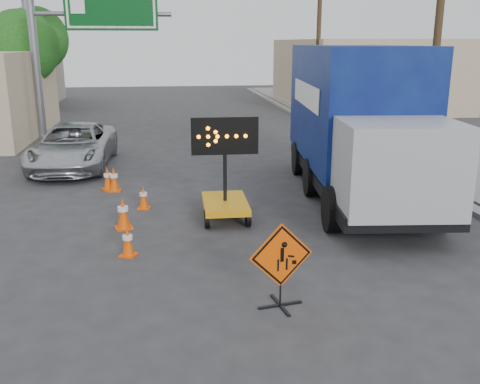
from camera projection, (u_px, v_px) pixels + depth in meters
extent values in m
plane|color=#2D2D30|center=(236.00, 342.00, 8.14)|extent=(100.00, 100.00, 0.00)
cube|color=gray|center=(354.00, 145.00, 23.39)|extent=(0.40, 60.00, 0.12)
cube|color=gray|center=(404.00, 144.00, 23.69)|extent=(4.00, 60.00, 0.15)
cube|color=#C0AE8A|center=(362.00, 73.00, 37.86)|extent=(10.00, 14.00, 4.60)
cylinder|color=slate|center=(36.00, 66.00, 23.52)|extent=(0.36, 0.36, 6.80)
cylinder|color=slate|center=(102.00, 14.00, 23.32)|extent=(6.00, 0.20, 0.20)
cube|color=#054114|center=(111.00, 7.00, 23.18)|extent=(4.00, 0.10, 2.00)
cube|color=silver|center=(111.00, 7.00, 23.12)|extent=(3.80, 0.01, 1.80)
cylinder|color=slate|center=(29.00, 41.00, 30.58)|extent=(0.44, 0.44, 9.00)
cylinder|color=#432F1C|center=(437.00, 39.00, 17.53)|extent=(0.26, 0.26, 9.00)
cylinder|color=#432F1C|center=(318.00, 41.00, 30.88)|extent=(0.26, 0.26, 9.00)
cylinder|color=#432F1C|center=(27.00, 98.00, 27.61)|extent=(0.28, 0.28, 3.25)
sphere|color=#174A15|center=(21.00, 47.00, 26.92)|extent=(3.71, 3.71, 3.71)
cylinder|color=#432F1C|center=(40.00, 84.00, 35.06)|extent=(0.28, 0.28, 3.58)
sphere|color=#174A15|center=(36.00, 39.00, 34.30)|extent=(4.10, 4.10, 4.10)
cube|color=black|center=(280.00, 305.00, 9.24)|extent=(0.81, 0.19, 0.04)
cube|color=black|center=(280.00, 305.00, 9.24)|extent=(0.19, 0.81, 0.04)
cylinder|color=black|center=(280.00, 289.00, 9.16)|extent=(0.03, 0.03, 0.63)
cube|color=#EA4C04|center=(281.00, 255.00, 8.99)|extent=(1.13, 0.22, 1.14)
cube|color=black|center=(281.00, 255.00, 8.99)|extent=(1.05, 0.19, 1.07)
cube|color=orange|center=(225.00, 204.00, 13.70)|extent=(1.15, 1.87, 0.17)
cylinder|color=black|center=(225.00, 163.00, 13.41)|extent=(0.09, 0.09, 2.04)
cube|color=black|center=(225.00, 136.00, 13.22)|extent=(1.67, 0.13, 0.93)
imported|color=#B6B8BD|center=(74.00, 146.00, 19.32)|extent=(2.77, 5.71, 1.57)
cube|color=black|center=(356.00, 175.00, 15.57)|extent=(3.62, 9.20, 0.34)
cube|color=#070C52|center=(350.00, 104.00, 15.90)|extent=(3.52, 7.21, 3.36)
cube|color=#9EA0A5|center=(415.00, 167.00, 11.86)|extent=(2.78, 2.28, 2.02)
cube|color=#EA4C04|center=(128.00, 255.00, 11.44)|extent=(0.43, 0.43, 0.03)
cone|color=#EA4C04|center=(128.00, 241.00, 11.35)|extent=(0.26, 0.26, 0.62)
cylinder|color=silver|center=(127.00, 237.00, 11.33)|extent=(0.21, 0.21, 0.09)
cube|color=#EA4C04|center=(124.00, 228.00, 13.10)|extent=(0.50, 0.50, 0.03)
cone|color=#EA4C04|center=(123.00, 212.00, 13.00)|extent=(0.31, 0.31, 0.76)
cylinder|color=silver|center=(123.00, 209.00, 12.97)|extent=(0.26, 0.26, 0.11)
cube|color=#EA4C04|center=(144.00, 208.00, 14.67)|extent=(0.37, 0.37, 0.03)
cone|color=#EA4C04|center=(143.00, 197.00, 14.58)|extent=(0.26, 0.26, 0.62)
cylinder|color=silver|center=(143.00, 194.00, 14.56)|extent=(0.21, 0.21, 0.09)
cube|color=#EA4C04|center=(115.00, 190.00, 16.42)|extent=(0.39, 0.39, 0.03)
cone|color=#EA4C04|center=(114.00, 179.00, 16.32)|extent=(0.30, 0.30, 0.72)
cylinder|color=silver|center=(114.00, 176.00, 16.30)|extent=(0.24, 0.24, 0.11)
cube|color=#EA4C04|center=(108.00, 189.00, 16.57)|extent=(0.48, 0.48, 0.03)
cone|color=#EA4C04|center=(108.00, 178.00, 16.47)|extent=(0.28, 0.28, 0.69)
cylinder|color=silver|center=(108.00, 175.00, 16.45)|extent=(0.23, 0.23, 0.10)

